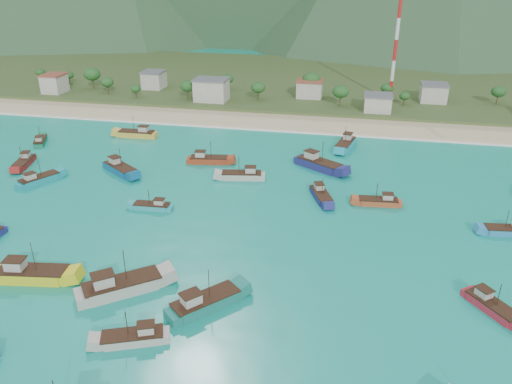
% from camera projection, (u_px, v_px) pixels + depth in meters
% --- Properties ---
extents(ground, '(600.00, 600.00, 0.00)m').
position_uv_depth(ground, '(247.00, 249.00, 89.19)').
color(ground, '#0C8577').
rests_on(ground, ground).
extents(beach, '(400.00, 18.00, 1.20)m').
position_uv_depth(beach, '(301.00, 123.00, 159.46)').
color(beach, beige).
rests_on(beach, ground).
extents(land, '(400.00, 110.00, 2.40)m').
position_uv_depth(land, '(318.00, 82.00, 213.72)').
color(land, '#385123').
rests_on(land, ground).
extents(surf_line, '(400.00, 2.50, 0.08)m').
position_uv_depth(surf_line, '(297.00, 132.00, 151.01)').
color(surf_line, white).
rests_on(surf_line, ground).
extents(village, '(213.18, 26.81, 7.35)m').
position_uv_depth(village, '(325.00, 94.00, 175.09)').
color(village, beige).
rests_on(village, ground).
extents(vegetation, '(273.84, 25.51, 8.91)m').
position_uv_depth(vegetation, '(300.00, 89.00, 179.43)').
color(vegetation, '#235623').
rests_on(vegetation, ground).
extents(radio_tower, '(1.20, 1.20, 42.28)m').
position_uv_depth(radio_tower, '(396.00, 40.00, 170.50)').
color(radio_tower, red).
rests_on(radio_tower, ground).
extents(boat_0, '(12.75, 11.19, 7.78)m').
position_uv_depth(boat_0, '(121.00, 287.00, 77.08)').
color(boat_0, '#B0AC9F').
rests_on(boat_0, ground).
extents(boat_1, '(8.40, 2.90, 4.89)m').
position_uv_depth(boat_1, '(153.00, 207.00, 103.54)').
color(boat_1, teal).
rests_on(boat_1, ground).
extents(boat_2, '(5.25, 10.13, 5.74)m').
position_uv_depth(boat_2, '(24.00, 163.00, 125.98)').
color(boat_2, maroon).
rests_on(boat_2, ground).
extents(boat_4, '(9.28, 3.50, 5.36)m').
position_uv_depth(boat_4, '(379.00, 202.00, 105.38)').
color(boat_4, '#B14B26').
rests_on(boat_4, ground).
extents(boat_6, '(11.36, 9.46, 6.81)m').
position_uv_depth(boat_6, '(120.00, 169.00, 121.61)').
color(boat_6, '#0E5684').
rests_on(boat_6, ground).
extents(boat_9, '(5.99, 9.83, 5.59)m').
position_uv_depth(boat_9, '(321.00, 196.00, 108.19)').
color(boat_9, navy).
rests_on(boat_9, ground).
extents(boat_10, '(10.89, 4.69, 6.23)m').
position_uv_depth(boat_10, '(208.00, 160.00, 127.44)').
color(boat_10, '#9E351A').
rests_on(boat_10, ground).
extents(boat_15, '(7.46, 10.23, 5.94)m').
position_uv_depth(boat_15, '(39.00, 180.00, 115.87)').
color(boat_15, teal).
rests_on(boat_15, ground).
extents(boat_16, '(10.38, 10.87, 6.86)m').
position_uv_depth(boat_16, '(205.00, 303.00, 73.63)').
color(boat_16, '#1A7266').
rests_on(boat_16, ground).
extents(boat_17, '(11.52, 3.73, 6.75)m').
position_uv_depth(boat_17, '(137.00, 134.00, 146.42)').
color(boat_17, gold).
rests_on(boat_17, ground).
extents(boat_18, '(9.58, 5.92, 5.45)m').
position_uv_depth(boat_18, '(134.00, 338.00, 67.16)').
color(boat_18, '#B3B0A4').
rests_on(boat_18, ground).
extents(boat_19, '(12.98, 10.30, 7.68)m').
position_uv_depth(boat_19, '(319.00, 165.00, 123.95)').
color(boat_19, navy).
rests_on(boat_19, ground).
extents(boat_20, '(6.12, 9.04, 5.19)m').
position_uv_depth(boat_20, '(40.00, 142.00, 141.22)').
color(boat_20, '#146B4A').
rests_on(boat_20, ground).
extents(boat_26, '(12.85, 5.41, 7.36)m').
position_uv_depth(boat_26, '(31.00, 275.00, 80.22)').
color(boat_26, yellow).
rests_on(boat_26, ground).
extents(boat_27, '(5.62, 12.00, 6.83)m').
position_uv_depth(boat_27, '(346.00, 145.00, 138.01)').
color(boat_27, '#1CA5B9').
rests_on(boat_27, ground).
extents(boat_28, '(10.77, 4.82, 6.15)m').
position_uv_depth(boat_28, '(242.00, 176.00, 118.02)').
color(boat_28, '#BAB6AA').
rests_on(boat_28, ground).
extents(boat_29, '(7.78, 9.01, 5.47)m').
position_uv_depth(boat_29, '(491.00, 307.00, 73.29)').
color(boat_29, '#BD2635').
rests_on(boat_29, ground).
extents(boat_30, '(9.40, 3.69, 5.41)m').
position_uv_depth(boat_30, '(508.00, 231.00, 93.95)').
color(boat_30, teal).
rests_on(boat_30, ground).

